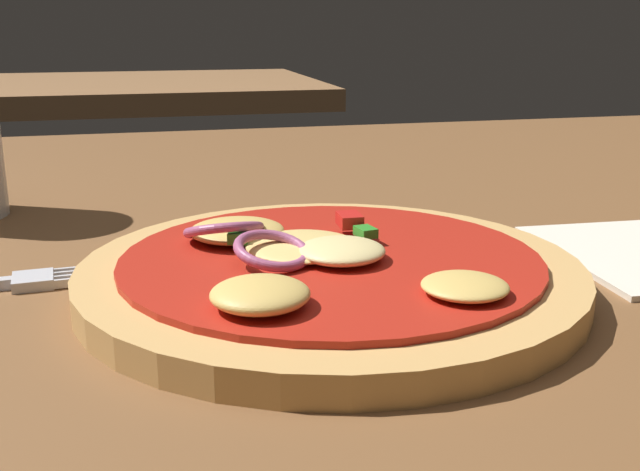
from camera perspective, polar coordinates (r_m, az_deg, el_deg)
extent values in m
cube|color=brown|center=(0.36, 2.10, -6.33)|extent=(1.23, 1.03, 0.04)
cylinder|color=tan|center=(0.34, 0.80, -3.04)|extent=(0.23, 0.23, 0.01)
cylinder|color=red|center=(0.34, 0.80, -1.76)|extent=(0.19, 0.19, 0.00)
ellipsoid|color=#E5BC60|center=(0.30, 10.74, -3.71)|extent=(0.03, 0.03, 0.01)
ellipsoid|color=#EFCC72|center=(0.35, -1.37, -0.69)|extent=(0.05, 0.05, 0.01)
ellipsoid|color=#E5BC60|center=(0.28, -4.49, -4.38)|extent=(0.04, 0.04, 0.01)
ellipsoid|color=#E5BC60|center=(0.37, -6.22, 0.39)|extent=(0.05, 0.05, 0.01)
ellipsoid|color=#F4DB8E|center=(0.33, 1.61, -1.13)|extent=(0.04, 0.04, 0.01)
torus|color=#B25984|center=(0.33, -3.58, -1.10)|extent=(0.05, 0.05, 0.01)
torus|color=#B25984|center=(0.36, -7.17, 0.41)|extent=(0.04, 0.04, 0.02)
cube|color=#2D8C28|center=(0.36, 3.41, 0.27)|extent=(0.01, 0.01, 0.00)
cube|color=red|center=(0.37, 2.22, 1.17)|extent=(0.01, 0.02, 0.01)
cube|color=#2D8C28|center=(0.35, -6.03, -0.05)|extent=(0.01, 0.01, 0.01)
cube|color=silver|center=(0.37, -20.60, -3.17)|extent=(0.02, 0.02, 0.01)
cube|color=silver|center=(0.37, -16.87, -3.25)|extent=(0.03, 0.00, 0.00)
cube|color=silver|center=(0.37, -16.90, -2.98)|extent=(0.03, 0.00, 0.00)
cube|color=silver|center=(0.38, -16.94, -2.71)|extent=(0.03, 0.00, 0.00)
cube|color=silver|center=(0.38, -16.98, -2.46)|extent=(0.03, 0.00, 0.00)
cube|color=brown|center=(1.56, -17.19, 10.20)|extent=(0.89, 0.55, 0.04)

